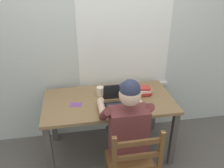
# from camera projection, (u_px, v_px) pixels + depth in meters

# --- Properties ---
(ground_plane) EXTENTS (8.00, 8.00, 0.00)m
(ground_plane) POSITION_uv_depth(u_px,v_px,m) (109.00, 150.00, 2.91)
(ground_plane) COLOR #56514C
(back_wall) EXTENTS (6.00, 0.08, 2.60)m
(back_wall) POSITION_uv_depth(u_px,v_px,m) (103.00, 39.00, 2.71)
(back_wall) COLOR beige
(back_wall) RESTS_ON ground
(desk) EXTENTS (1.43, 0.75, 0.74)m
(desk) POSITION_uv_depth(u_px,v_px,m) (109.00, 107.00, 2.61)
(desk) COLOR olive
(desk) RESTS_ON ground
(seated_person) EXTENTS (0.50, 0.60, 1.24)m
(seated_person) POSITION_uv_depth(u_px,v_px,m) (126.00, 128.00, 2.22)
(seated_person) COLOR brown
(seated_person) RESTS_ON ground
(wooden_chair) EXTENTS (0.42, 0.42, 0.94)m
(wooden_chair) POSITION_uv_depth(u_px,v_px,m) (132.00, 167.00, 2.07)
(wooden_chair) COLOR brown
(wooden_chair) RESTS_ON ground
(laptop) EXTENTS (0.33, 0.31, 0.23)m
(laptop) POSITION_uv_depth(u_px,v_px,m) (120.00, 101.00, 2.44)
(laptop) COLOR #232328
(laptop) RESTS_ON desk
(computer_mouse) EXTENTS (0.06, 0.10, 0.03)m
(computer_mouse) POSITION_uv_depth(u_px,v_px,m) (147.00, 106.00, 2.43)
(computer_mouse) COLOR black
(computer_mouse) RESTS_ON desk
(coffee_mug_white) EXTENTS (0.12, 0.08, 0.10)m
(coffee_mug_white) POSITION_uv_depth(u_px,v_px,m) (100.00, 91.00, 2.65)
(coffee_mug_white) COLOR beige
(coffee_mug_white) RESTS_ON desk
(coffee_mug_dark) EXTENTS (0.12, 0.08, 0.09)m
(coffee_mug_dark) POSITION_uv_depth(u_px,v_px,m) (123.00, 88.00, 2.73)
(coffee_mug_dark) COLOR #2D384C
(coffee_mug_dark) RESTS_ON desk
(book_stack_main) EXTENTS (0.18, 0.15, 0.09)m
(book_stack_main) POSITION_uv_depth(u_px,v_px,m) (143.00, 91.00, 2.66)
(book_stack_main) COLOR #BC332D
(book_stack_main) RESTS_ON desk
(paper_pile_near_laptop) EXTENTS (0.22, 0.17, 0.01)m
(paper_pile_near_laptop) POSITION_uv_depth(u_px,v_px,m) (130.00, 90.00, 2.77)
(paper_pile_near_laptop) COLOR silver
(paper_pile_near_laptop) RESTS_ON desk
(paper_pile_back_corner) EXTENTS (0.26, 0.23, 0.01)m
(paper_pile_back_corner) POSITION_uv_depth(u_px,v_px,m) (120.00, 90.00, 2.77)
(paper_pile_back_corner) COLOR silver
(paper_pile_back_corner) RESTS_ON desk
(landscape_photo_print) EXTENTS (0.14, 0.11, 0.00)m
(landscape_photo_print) POSITION_uv_depth(u_px,v_px,m) (76.00, 105.00, 2.48)
(landscape_photo_print) COLOR #7A4293
(landscape_photo_print) RESTS_ON desk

